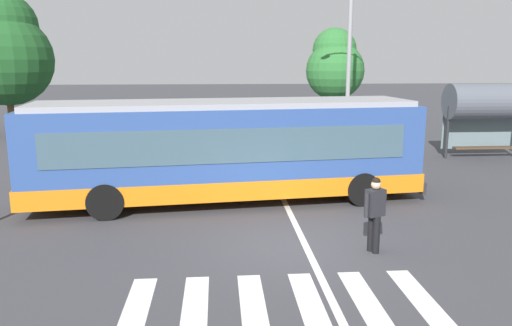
# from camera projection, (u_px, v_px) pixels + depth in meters

# --- Properties ---
(ground_plane) EXTENTS (160.00, 160.00, 0.00)m
(ground_plane) POSITION_uv_depth(u_px,v_px,m) (292.00, 247.00, 11.64)
(ground_plane) COLOR #3D3D42
(city_transit_bus) EXTENTS (11.90, 3.82, 3.06)m
(city_transit_bus) POSITION_uv_depth(u_px,v_px,m) (227.00, 150.00, 15.07)
(city_transit_bus) COLOR black
(city_transit_bus) RESTS_ON ground_plane
(pedestrian_crossing_street) EXTENTS (0.54, 0.40, 1.72)m
(pedestrian_crossing_street) POSITION_uv_depth(u_px,v_px,m) (375.00, 210.00, 11.15)
(pedestrian_crossing_street) COLOR black
(pedestrian_crossing_street) RESTS_ON ground_plane
(parked_car_charcoal) EXTENTS (1.90, 4.51, 1.35)m
(parked_car_charcoal) POSITION_uv_depth(u_px,v_px,m) (141.00, 129.00, 25.72)
(parked_car_charcoal) COLOR black
(parked_car_charcoal) RESTS_ON ground_plane
(parked_car_champagne) EXTENTS (2.05, 4.59, 1.35)m
(parked_car_champagne) POSITION_uv_depth(u_px,v_px,m) (191.00, 131.00, 25.18)
(parked_car_champagne) COLOR black
(parked_car_champagne) RESTS_ON ground_plane
(parked_car_white) EXTENTS (2.13, 4.62, 1.35)m
(parked_car_white) POSITION_uv_depth(u_px,v_px,m) (243.00, 129.00, 25.86)
(parked_car_white) COLOR black
(parked_car_white) RESTS_ON ground_plane
(parked_car_black) EXTENTS (1.95, 4.54, 1.35)m
(parked_car_black) POSITION_uv_depth(u_px,v_px,m) (300.00, 129.00, 25.69)
(parked_car_black) COLOR black
(parked_car_black) RESTS_ON ground_plane
(parked_car_teal) EXTENTS (1.93, 4.53, 1.35)m
(parked_car_teal) POSITION_uv_depth(u_px,v_px,m) (350.00, 127.00, 26.42)
(parked_car_teal) COLOR black
(parked_car_teal) RESTS_ON ground_plane
(bus_stop_shelter) EXTENTS (3.63, 1.54, 3.25)m
(bus_stop_shelter) POSITION_uv_depth(u_px,v_px,m) (489.00, 103.00, 21.78)
(bus_stop_shelter) COLOR #28282B
(bus_stop_shelter) RESTS_ON ground_plane
(twin_arm_street_lamp) EXTENTS (4.33, 0.32, 10.36)m
(twin_arm_street_lamp) POSITION_uv_depth(u_px,v_px,m) (351.00, 15.00, 22.79)
(twin_arm_street_lamp) COLOR #939399
(twin_arm_street_lamp) RESTS_ON ground_plane
(background_tree_left) EXTENTS (5.08, 5.08, 7.93)m
(background_tree_left) POSITION_uv_depth(u_px,v_px,m) (5.00, 50.00, 27.80)
(background_tree_left) COLOR brown
(background_tree_left) RESTS_ON ground_plane
(background_tree_right) EXTENTS (3.76, 3.76, 6.28)m
(background_tree_right) POSITION_uv_depth(u_px,v_px,m) (335.00, 65.00, 32.48)
(background_tree_right) COLOR brown
(background_tree_right) RESTS_ON ground_plane
(crosswalk_painted_stripes) EXTENTS (5.53, 2.84, 0.01)m
(crosswalk_painted_stripes) POSITION_uv_depth(u_px,v_px,m) (283.00, 309.00, 8.74)
(crosswalk_painted_stripes) COLOR silver
(crosswalk_painted_stripes) RESTS_ON ground_plane
(lane_center_line) EXTENTS (0.16, 24.00, 0.01)m
(lane_center_line) POSITION_uv_depth(u_px,v_px,m) (293.00, 219.00, 13.62)
(lane_center_line) COLOR silver
(lane_center_line) RESTS_ON ground_plane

